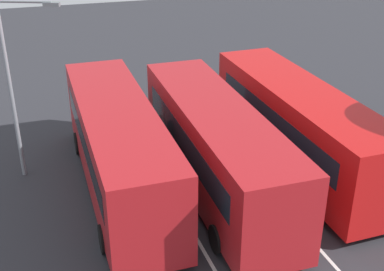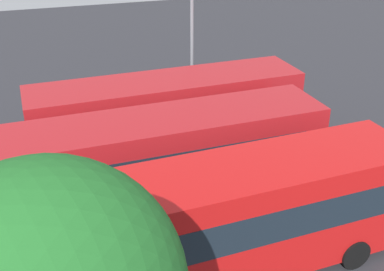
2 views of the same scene
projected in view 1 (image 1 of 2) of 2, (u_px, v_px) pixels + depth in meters
ground_plane at (211, 181)px, 19.88m from camera, size 69.99×69.99×0.00m
bus_far_left at (298, 125)px, 20.21m from camera, size 10.93×2.98×3.39m
bus_center_left at (216, 146)px, 18.59m from camera, size 10.88×2.79×3.39m
bus_center_right at (119, 145)px, 18.60m from camera, size 10.88×2.81×3.39m
pedestrian at (234, 90)px, 26.13m from camera, size 0.45×0.45×1.60m
street_lamp at (15, 79)px, 18.60m from camera, size 0.98×2.19×6.95m
lane_stripe_outer_left at (253, 175)px, 20.34m from camera, size 14.36×0.73×0.01m
lane_stripe_inner_left at (168, 188)px, 19.42m from camera, size 14.36×0.73×0.01m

